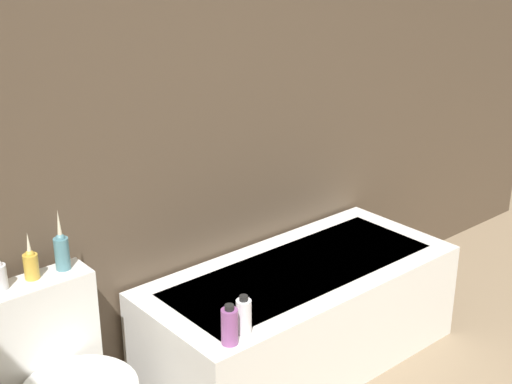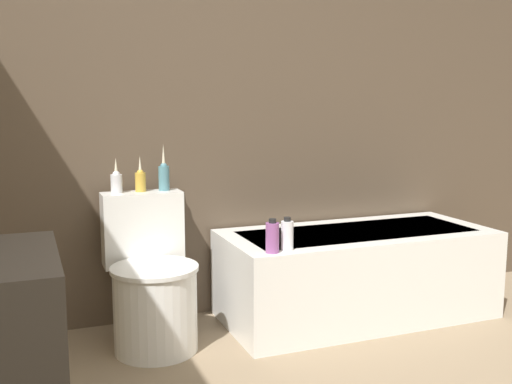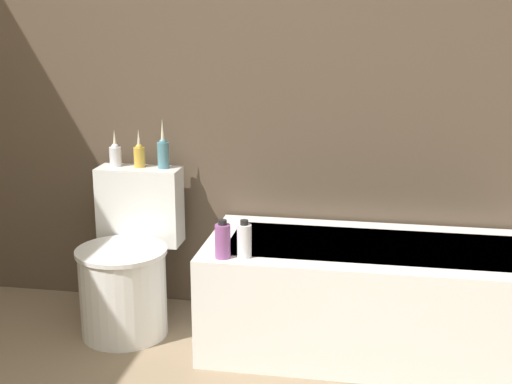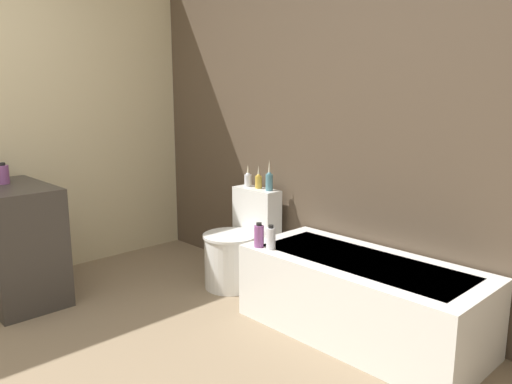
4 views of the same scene
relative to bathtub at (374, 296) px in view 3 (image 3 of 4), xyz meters
The scene contains 8 objects.
wall_back_tiled 1.37m from the bathtub, 154.02° to the left, with size 6.40×0.06×2.60m.
bathtub is the anchor object (origin of this frame).
toilet 1.14m from the bathtub, behind, with size 0.42×0.56×0.73m.
vase_gold 1.39m from the bathtub, 169.58° to the left, with size 0.06×0.06×0.18m.
vase_silver 1.28m from the bathtub, 168.45° to the left, with size 0.05×0.05×0.18m.
vase_bronze 1.18m from the bathtub, 167.31° to the left, with size 0.06×0.06×0.24m.
shampoo_bottle_tall 0.74m from the bathtub, 156.83° to the right, with size 0.06×0.06×0.16m.
shampoo_bottle_short 0.66m from the bathtub, 155.52° to the right, with size 0.06×0.06×0.16m.
Camera 3 is at (0.79, -1.00, 1.50)m, focal length 50.00 mm.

